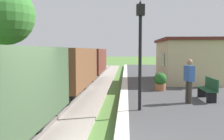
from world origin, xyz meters
The scene contains 8 objects.
freight_train centered at (-2.40, 6.35, 1.40)m, with size 2.50×19.40×2.12m.
station_hut centered at (4.40, 12.12, 1.65)m, with size 3.50×5.80×2.78m.
bench_near_hut centered at (3.88, 5.87, 0.72)m, with size 0.42×1.50×0.91m.
bench_down_platform centered at (3.88, 16.98, 0.72)m, with size 0.42×1.50×0.91m.
person_waiting centered at (2.91, 5.19, 1.18)m, with size 0.37×0.44×1.71m.
potted_planter centered at (2.22, 8.14, 0.72)m, with size 0.64×0.64×0.92m.
lamp_post_near centered at (0.96, 3.97, 2.80)m, with size 0.28×0.28×3.70m.
tree_trackside_far centered at (-6.54, 9.61, 4.30)m, with size 3.46×3.46×6.05m.
Camera 1 is at (0.50, -4.32, 2.31)m, focal length 39.26 mm.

